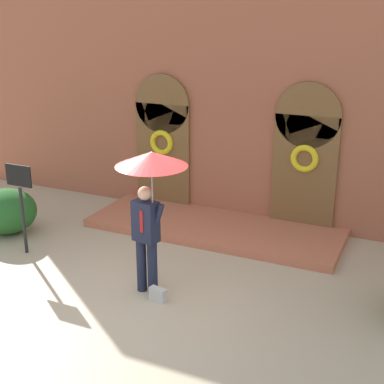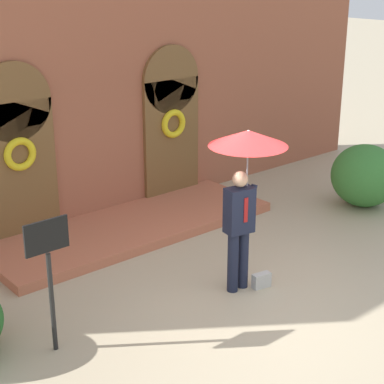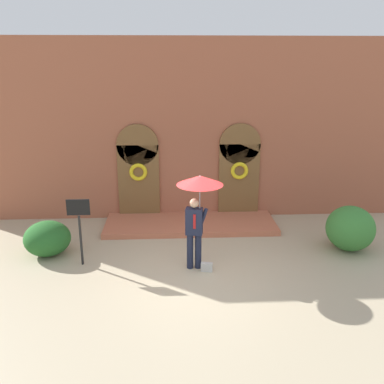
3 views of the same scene
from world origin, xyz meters
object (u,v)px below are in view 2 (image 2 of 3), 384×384
(person_with_umbrella, at_px, (246,162))
(handbag, at_px, (261,280))
(shrub_right, at_px, (365,175))
(sign_post, at_px, (49,264))

(person_with_umbrella, height_order, handbag, person_with_umbrella)
(shrub_right, bearing_deg, handbag, -164.80)
(person_with_umbrella, bearing_deg, shrub_right, 11.89)
(handbag, xyz_separation_m, sign_post, (-3.09, 0.53, 1.05))
(handbag, bearing_deg, sign_post, -179.02)
(handbag, xyz_separation_m, shrub_right, (3.95, 1.07, 0.50))
(sign_post, xyz_separation_m, shrub_right, (7.04, 0.54, -0.56))
(person_with_umbrella, distance_m, shrub_right, 4.44)
(sign_post, bearing_deg, shrub_right, 4.42)
(handbag, bearing_deg, shrub_right, 25.92)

